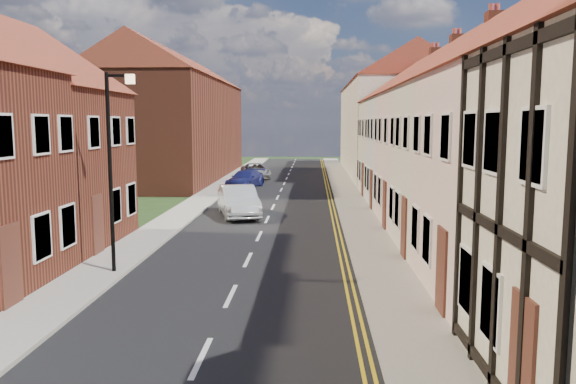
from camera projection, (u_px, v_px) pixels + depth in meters
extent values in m
cube|color=black|center=(267.00, 220.00, 26.99)|extent=(7.00, 90.00, 0.02)
cube|color=#AAA79A|center=(177.00, 218.00, 27.18)|extent=(1.80, 90.00, 0.12)
cube|color=#AAA79A|center=(359.00, 219.00, 26.79)|extent=(1.80, 90.00, 0.12)
cube|color=#B6B499|center=(514.00, 170.00, 19.76)|extent=(8.00, 5.00, 6.00)
cube|color=maroon|center=(545.00, 6.00, 17.24)|extent=(0.60, 0.60, 1.60)
cube|color=beige|center=(472.00, 160.00, 25.12)|extent=(8.00, 5.80, 6.00)
cube|color=maroon|center=(493.00, 32.00, 22.20)|extent=(0.60, 0.60, 1.60)
cube|color=#B4B1AA|center=(444.00, 153.00, 30.47)|extent=(8.00, 5.00, 6.00)
cube|color=maroon|center=(456.00, 51.00, 27.95)|extent=(0.60, 0.60, 1.60)
cube|color=#B6B499|center=(424.00, 149.00, 35.82)|extent=(8.00, 5.80, 6.00)
cube|color=maroon|center=(435.00, 62.00, 32.90)|extent=(0.60, 0.60, 1.60)
cube|color=maroon|center=(5.00, 170.00, 20.95)|extent=(8.00, 6.10, 5.80)
cube|color=#B6B499|center=(391.00, 130.00, 50.87)|extent=(8.00, 24.00, 8.00)
cube|color=maroon|center=(175.00, 130.00, 46.74)|extent=(8.00, 24.00, 8.00)
cylinder|color=black|center=(110.00, 174.00, 16.86)|extent=(0.12, 0.12, 6.00)
cube|color=black|center=(118.00, 76.00, 16.49)|extent=(0.70, 0.08, 0.08)
cube|color=#FFD899|center=(130.00, 79.00, 16.49)|extent=(0.25, 0.15, 0.28)
imported|color=#B5B8BE|center=(238.00, 201.00, 27.85)|extent=(2.82, 4.95, 1.54)
imported|color=navy|center=(245.00, 179.00, 40.12)|extent=(2.78, 4.63, 1.25)
imported|color=#9EA0A6|center=(255.00, 171.00, 46.85)|extent=(3.12, 4.93, 1.27)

